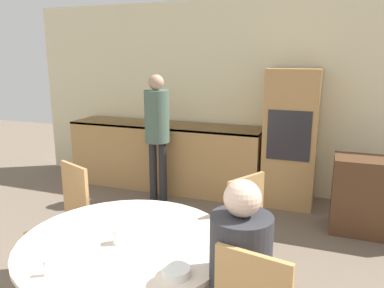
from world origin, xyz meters
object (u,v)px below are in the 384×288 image
object	(u,v)px
sideboard	(380,197)
chair_far_right	(237,227)
oven_unit	(291,138)
cup	(118,236)
person_seated	(239,277)
dining_table	(127,268)
bowl_near	(176,272)
person_standing	(157,124)
chair_far_left	(68,218)

from	to	relation	value
sideboard	chair_far_right	size ratio (longest dim) A/B	0.96
oven_unit	cup	xyz separation A→B (m)	(-0.76, -2.88, -0.09)
chair_far_right	person_seated	size ratio (longest dim) A/B	0.78
dining_table	sideboard	bearing A→B (deg)	52.41
oven_unit	person_seated	world-z (taller)	oven_unit
sideboard	bowl_near	distance (m)	2.84
person_standing	chair_far_right	bearing A→B (deg)	-47.48
chair_far_right	oven_unit	bearing A→B (deg)	-155.82
chair_far_left	cup	world-z (taller)	chair_far_left
dining_table	person_seated	xyz separation A→B (m)	(0.78, -0.17, 0.22)
person_standing	bowl_near	distance (m)	2.92
chair_far_right	person_seated	xyz separation A→B (m)	(0.24, -0.94, 0.19)
chair_far_left	chair_far_right	world-z (taller)	same
sideboard	person_standing	bearing A→B (deg)	178.49
sideboard	chair_far_left	xyz separation A→B (m)	(-2.56, -1.79, 0.13)
chair_far_left	oven_unit	bearing A→B (deg)	79.69
person_seated	bowl_near	distance (m)	0.33
person_seated	bowl_near	xyz separation A→B (m)	(-0.32, -0.09, 0.01)
chair_far_left	person_standing	bearing A→B (deg)	114.69
cup	bowl_near	size ratio (longest dim) A/B	0.60
oven_unit	dining_table	world-z (taller)	oven_unit
oven_unit	chair_far_left	xyz separation A→B (m)	(-1.56, -2.37, -0.31)
oven_unit	chair_far_right	size ratio (longest dim) A/B	1.74
chair_far_left	bowl_near	distance (m)	1.49
sideboard	person_standing	world-z (taller)	person_standing
chair_far_right	person_standing	size ratio (longest dim) A/B	0.60
dining_table	person_seated	size ratio (longest dim) A/B	1.08
chair_far_right	bowl_near	world-z (taller)	chair_far_right
oven_unit	chair_far_left	world-z (taller)	oven_unit
oven_unit	chair_far_left	size ratio (longest dim) A/B	1.74
chair_far_left	cup	size ratio (longest dim) A/B	10.67
cup	sideboard	bearing A→B (deg)	52.78
dining_table	cup	world-z (taller)	cup
dining_table	person_seated	bearing A→B (deg)	-12.51
dining_table	cup	distance (m)	0.26
chair_far_right	cup	xyz separation A→B (m)	(-0.57, -0.83, 0.22)
dining_table	chair_far_right	size ratio (longest dim) A/B	1.37
person_seated	bowl_near	size ratio (longest dim) A/B	8.18
person_standing	cup	xyz separation A→B (m)	(0.86, -2.38, -0.26)
oven_unit	bowl_near	size ratio (longest dim) A/B	11.13
oven_unit	bowl_near	distance (m)	3.10
chair_far_left	bowl_near	world-z (taller)	chair_far_left
oven_unit	chair_far_left	distance (m)	2.85
cup	bowl_near	xyz separation A→B (m)	(0.48, -0.20, -0.02)
sideboard	dining_table	size ratio (longest dim) A/B	0.70
chair_far_left	sideboard	bearing A→B (deg)	58.16
oven_unit	person_standing	size ratio (longest dim) A/B	1.05
cup	dining_table	bearing A→B (deg)	71.44
oven_unit	bowl_near	bearing A→B (deg)	-95.10
oven_unit	chair_far_right	bearing A→B (deg)	-95.27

